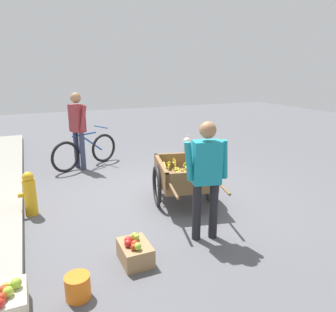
# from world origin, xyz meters

# --- Properties ---
(ground_plane) EXTENTS (24.00, 24.00, 0.00)m
(ground_plane) POSITION_xyz_m (0.00, 0.00, 0.00)
(ground_plane) COLOR #56565B
(fruit_cart) EXTENTS (1.78, 1.14, 0.72)m
(fruit_cart) POSITION_xyz_m (-0.35, -0.31, 0.44)
(fruit_cart) COLOR brown
(fruit_cart) RESTS_ON ground
(vendor_person) EXTENTS (0.27, 0.55, 1.51)m
(vendor_person) POSITION_xyz_m (-1.46, -0.05, 0.90)
(vendor_person) COLOR black
(vendor_person) RESTS_ON ground
(bicycle) EXTENTS (0.79, 1.52, 0.85)m
(bicycle) POSITION_xyz_m (2.26, 0.79, 0.35)
(bicycle) COLOR black
(bicycle) RESTS_ON ground
(cyclist_person) EXTENTS (0.48, 0.34, 1.63)m
(cyclist_person) POSITION_xyz_m (2.20, 0.92, 0.98)
(cyclist_person) COLOR #333851
(cyclist_person) RESTS_ON ground
(dog) EXTENTS (0.60, 0.39, 0.40)m
(dog) POSITION_xyz_m (2.53, -1.85, 0.27)
(dog) COLOR beige
(dog) RESTS_ON ground
(fire_hydrant) EXTENTS (0.25, 0.25, 0.67)m
(fire_hydrant) POSITION_xyz_m (0.18, 1.96, 0.33)
(fire_hydrant) COLOR gold
(fire_hydrant) RESTS_ON ground
(plastic_bucket) EXTENTS (0.24, 0.24, 0.23)m
(plastic_bucket) POSITION_xyz_m (-1.93, 1.61, 0.12)
(plastic_bucket) COLOR orange
(plastic_bucket) RESTS_ON ground
(apple_crate) EXTENTS (0.44, 0.32, 0.32)m
(apple_crate) POSITION_xyz_m (-1.59, 0.93, 0.13)
(apple_crate) COLOR #99754C
(apple_crate) RESTS_ON ground
(mixed_fruit_crate) EXTENTS (0.44, 0.32, 0.32)m
(mixed_fruit_crate) POSITION_xyz_m (-1.89, 2.20, 0.13)
(mixed_fruit_crate) COLOR beige
(mixed_fruit_crate) RESTS_ON ground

